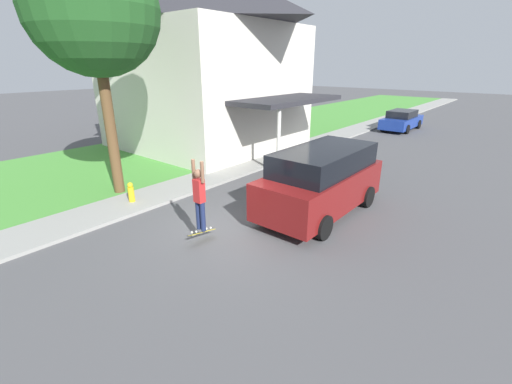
% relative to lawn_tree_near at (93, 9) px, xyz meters
% --- Properties ---
extents(ground_plane, '(120.00, 120.00, 0.00)m').
position_rel_lawn_tree_near_xyz_m(ground_plane, '(4.86, 0.42, -5.97)').
color(ground_plane, '#49494C').
extents(lawn, '(10.00, 80.00, 0.08)m').
position_rel_lawn_tree_near_xyz_m(lawn, '(-3.14, 6.42, -5.93)').
color(lawn, '#478E38').
rests_on(lawn, ground_plane).
extents(sidewalk, '(1.80, 80.00, 0.10)m').
position_rel_lawn_tree_near_xyz_m(sidewalk, '(1.26, 6.42, -5.92)').
color(sidewalk, gray).
rests_on(sidewalk, ground_plane).
extents(house, '(11.48, 9.01, 9.22)m').
position_rel_lawn_tree_near_xyz_m(house, '(-3.38, 7.48, -1.10)').
color(house, beige).
rests_on(house, lawn).
extents(lawn_tree_near, '(4.04, 4.04, 7.94)m').
position_rel_lawn_tree_near_xyz_m(lawn_tree_near, '(0.00, 0.00, 0.00)').
color(lawn_tree_near, brown).
rests_on(lawn_tree_near, lawn).
extents(suv_parked, '(2.13, 4.70, 2.06)m').
position_rel_lawn_tree_near_xyz_m(suv_parked, '(6.45, 3.15, -4.89)').
color(suv_parked, maroon).
rests_on(suv_parked, ground_plane).
extents(car_down_street, '(1.86, 4.36, 1.38)m').
position_rel_lawn_tree_near_xyz_m(car_down_street, '(3.60, 19.59, -5.29)').
color(car_down_street, navy).
rests_on(car_down_street, ground_plane).
extents(skateboarder, '(0.41, 0.22, 1.87)m').
position_rel_lawn_tree_near_xyz_m(skateboarder, '(5.05, -0.55, -4.64)').
color(skateboarder, '#192347').
rests_on(skateboarder, ground_plane).
extents(skateboard, '(0.26, 0.77, 0.26)m').
position_rel_lawn_tree_near_xyz_m(skateboard, '(5.00, -0.51, -5.70)').
color(skateboard, '#A89323').
rests_on(skateboard, ground_plane).
extents(fire_hydrant, '(0.20, 0.20, 0.67)m').
position_rel_lawn_tree_near_xyz_m(fire_hydrant, '(1.26, -0.27, -5.55)').
color(fire_hydrant, gold).
rests_on(fire_hydrant, sidewalk).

